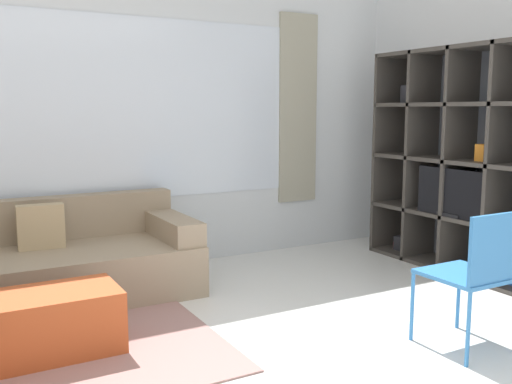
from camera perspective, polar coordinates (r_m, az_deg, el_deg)
wall_back at (r=5.24m, az=-11.23°, el=7.11°), size 6.49×0.11×2.70m
wall_right at (r=5.51m, az=22.27°, el=6.63°), size 0.07×4.21×2.70m
area_rug at (r=3.75m, az=-22.87°, el=-15.03°), size 2.37×1.72×0.01m
shelving_unit at (r=5.42m, az=19.84°, el=2.82°), size 0.43×1.84×1.99m
couch_main at (r=4.66m, az=-19.80°, el=-6.87°), size 2.15×0.98×0.74m
ottoman at (r=3.67m, az=-19.81°, el=-12.25°), size 0.79×0.48×0.38m
folding_chair at (r=3.65m, az=21.27°, el=-7.09°), size 0.44×0.46×0.86m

